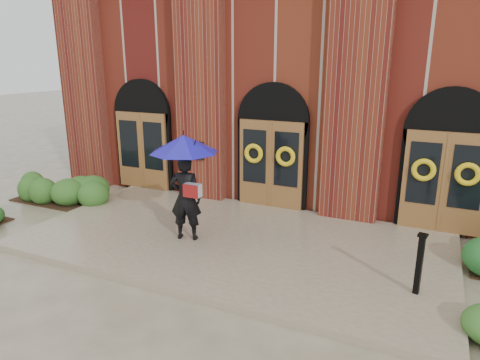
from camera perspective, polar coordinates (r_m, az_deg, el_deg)
The scene contains 6 objects.
ground at distance 10.35m, azimuth -1.45°, elevation -8.75°, with size 90.00×90.00×0.00m, color gray.
landing at distance 10.44m, azimuth -1.09°, elevation -8.06°, with size 10.00×5.30×0.15m, color tan.
church_building at distance 17.73m, azimuth 11.41°, elevation 12.96°, with size 16.20×12.53×7.00m.
man_with_umbrella at distance 9.89m, azimuth -7.39°, elevation 1.69°, with size 1.95×1.95×2.51m.
metal_post at distance 8.50m, azimuth 22.81°, elevation -10.12°, with size 0.19×0.19×1.17m.
hedge_wall_left at distance 14.40m, azimuth -22.51°, elevation -1.20°, with size 2.98×1.19×0.77m, color #2B551C.
Camera 1 is at (4.17, -8.43, 4.31)m, focal length 32.00 mm.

